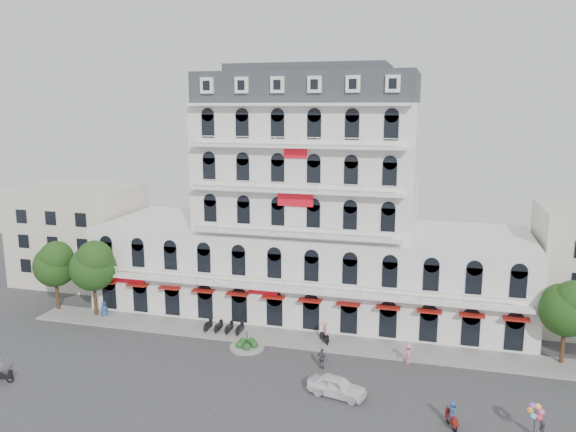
% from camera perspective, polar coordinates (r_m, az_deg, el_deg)
% --- Properties ---
extents(ground, '(120.00, 120.00, 0.00)m').
position_cam_1_polar(ground, '(46.67, -3.07, -16.62)').
color(ground, '#38383A').
rests_on(ground, ground).
extents(sidewalk, '(53.00, 4.00, 0.16)m').
position_cam_1_polar(sidewalk, '(54.42, -0.06, -12.31)').
color(sidewalk, gray).
rests_on(sidewalk, ground).
extents(main_building, '(45.00, 15.00, 25.80)m').
position_cam_1_polar(main_building, '(59.84, 2.19, -0.23)').
color(main_building, silver).
rests_on(main_building, ground).
extents(flank_building_west, '(14.00, 10.00, 12.00)m').
position_cam_1_polar(flank_building_west, '(74.87, -20.46, -1.72)').
color(flank_building_west, beige).
rests_on(flank_building_west, ground).
extents(traffic_island, '(3.20, 3.20, 1.60)m').
position_cam_1_polar(traffic_island, '(52.55, -4.18, -13.02)').
color(traffic_island, gray).
rests_on(traffic_island, ground).
extents(parked_scooter_row, '(4.40, 1.80, 1.10)m').
position_cam_1_polar(parked_scooter_row, '(56.14, -6.51, -11.72)').
color(parked_scooter_row, black).
rests_on(parked_scooter_row, ground).
extents(tree_west_outer, '(4.50, 4.48, 7.76)m').
position_cam_1_polar(tree_west_outer, '(64.87, -22.60, -4.38)').
color(tree_west_outer, '#382314').
rests_on(tree_west_outer, ground).
extents(tree_west_inner, '(4.76, 4.76, 8.25)m').
position_cam_1_polar(tree_west_inner, '(61.51, -19.19, -4.63)').
color(tree_west_inner, '#382314').
rests_on(tree_west_inner, ground).
extents(tree_east_inner, '(4.40, 4.37, 7.57)m').
position_cam_1_polar(tree_east_inner, '(53.04, 26.51, -8.22)').
color(tree_east_inner, '#382314').
rests_on(tree_east_inner, ground).
extents(parked_car, '(4.84, 2.76, 1.55)m').
position_cam_1_polar(parked_car, '(44.72, 4.99, -16.84)').
color(parked_car, white).
rests_on(parked_car, ground).
extents(rider_west, '(1.64, 0.82, 2.13)m').
position_cam_1_polar(rider_west, '(51.58, -27.06, -13.90)').
color(rider_west, black).
rests_on(rider_west, ground).
extents(rider_east, '(0.89, 1.62, 1.96)m').
position_cam_1_polar(rider_east, '(42.26, 16.33, -18.80)').
color(rider_east, maroon).
rests_on(rider_east, ground).
extents(rider_center, '(1.14, 1.47, 2.16)m').
position_cam_1_polar(rider_center, '(53.19, 3.71, -11.67)').
color(rider_center, black).
rests_on(rider_center, ground).
extents(pedestrian_left, '(0.98, 0.83, 1.70)m').
position_cam_1_polar(pedestrian_left, '(62.45, -18.17, -8.98)').
color(pedestrian_left, navy).
rests_on(pedestrian_left, ground).
extents(pedestrian_mid, '(1.16, 0.90, 1.83)m').
position_cam_1_polar(pedestrian_mid, '(48.56, 3.49, -14.26)').
color(pedestrian_mid, '#504F56').
rests_on(pedestrian_mid, ground).
extents(pedestrian_right, '(1.36, 1.25, 1.84)m').
position_cam_1_polar(pedestrian_right, '(50.35, 12.11, -13.54)').
color(pedestrian_right, pink).
rests_on(pedestrian_right, ground).
extents(pedestrian_far, '(0.66, 0.67, 1.56)m').
position_cam_1_polar(pedestrian_far, '(62.47, -18.17, -9.05)').
color(pedestrian_far, '#29557D').
rests_on(pedestrian_far, ground).
extents(balloon_vendor, '(1.29, 1.22, 2.45)m').
position_cam_1_polar(balloon_vendor, '(42.46, 24.12, -18.65)').
color(balloon_vendor, '#5C5F64').
rests_on(balloon_vendor, ground).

